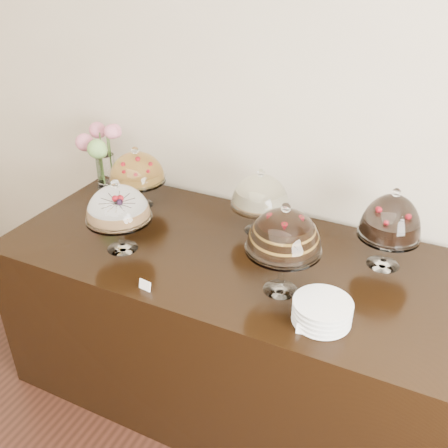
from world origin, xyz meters
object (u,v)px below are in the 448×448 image
at_px(cake_stand_dark_choco, 391,220).
at_px(cake_stand_sugar_sponge, 118,206).
at_px(display_counter, 228,323).
at_px(flower_vase, 101,151).
at_px(cake_stand_fruit_tart, 137,170).
at_px(cake_stand_choco_layer, 284,234).
at_px(plate_stack, 322,312).
at_px(cake_stand_cheesecake, 260,194).

bearing_deg(cake_stand_dark_choco, cake_stand_sugar_sponge, -160.61).
bearing_deg(cake_stand_sugar_sponge, display_counter, 22.33).
bearing_deg(flower_vase, cake_stand_fruit_tart, -17.69).
xyz_separation_m(cake_stand_fruit_tart, flower_vase, (-0.32, 0.10, 0.02)).
height_order(display_counter, cake_stand_choco_layer, cake_stand_choco_layer).
relative_size(cake_stand_fruit_tart, plate_stack, 1.54).
height_order(cake_stand_dark_choco, plate_stack, cake_stand_dark_choco).
height_order(display_counter, cake_stand_cheesecake, cake_stand_cheesecake).
xyz_separation_m(cake_stand_cheesecake, plate_stack, (0.49, -0.55, -0.16)).
xyz_separation_m(cake_stand_sugar_sponge, cake_stand_dark_choco, (1.17, 0.41, 0.01)).
relative_size(cake_stand_sugar_sponge, flower_vase, 0.92).
height_order(display_counter, flower_vase, flower_vase).
bearing_deg(display_counter, cake_stand_sugar_sponge, -157.67).
xyz_separation_m(display_counter, cake_stand_fruit_tart, (-0.66, 0.22, 0.67)).
xyz_separation_m(cake_stand_sugar_sponge, plate_stack, (1.02, -0.10, -0.18)).
xyz_separation_m(display_counter, cake_stand_cheesecake, (0.05, 0.25, 0.66)).
height_order(cake_stand_cheesecake, plate_stack, cake_stand_cheesecake).
bearing_deg(cake_stand_sugar_sponge, cake_stand_dark_choco, 19.39).
bearing_deg(cake_stand_fruit_tart, cake_stand_choco_layer, -21.71).
relative_size(cake_stand_fruit_tart, flower_vase, 0.87).
xyz_separation_m(cake_stand_choco_layer, cake_stand_fruit_tart, (-0.99, 0.39, -0.07)).
bearing_deg(cake_stand_fruit_tart, cake_stand_dark_choco, -0.33).
bearing_deg(plate_stack, display_counter, 151.55).
bearing_deg(plate_stack, cake_stand_sugar_sponge, 174.51).
xyz_separation_m(cake_stand_dark_choco, cake_stand_fruit_tart, (-1.35, 0.01, -0.02)).
distance_m(display_counter, plate_stack, 0.79).
relative_size(cake_stand_choco_layer, cake_stand_dark_choco, 1.07).
height_order(cake_stand_fruit_tart, plate_stack, cake_stand_fruit_tart).
bearing_deg(cake_stand_choco_layer, cake_stand_dark_choco, 46.90).
bearing_deg(cake_stand_cheesecake, cake_stand_choco_layer, -57.07).
bearing_deg(plate_stack, cake_stand_cheesecake, 131.88).
bearing_deg(cake_stand_cheesecake, cake_stand_dark_choco, -3.37).
height_order(cake_stand_sugar_sponge, cake_stand_choco_layer, cake_stand_choco_layer).
xyz_separation_m(cake_stand_cheesecake, cake_stand_dark_choco, (0.64, -0.04, 0.03)).
relative_size(cake_stand_choco_layer, cake_stand_cheesecake, 1.22).
bearing_deg(flower_vase, cake_stand_sugar_sponge, -46.05).
bearing_deg(flower_vase, cake_stand_choco_layer, -20.75).
xyz_separation_m(flower_vase, plate_stack, (1.52, -0.62, -0.19)).
bearing_deg(display_counter, flower_vase, 161.71).
relative_size(cake_stand_dark_choco, flower_vase, 0.98).
distance_m(cake_stand_sugar_sponge, plate_stack, 1.04).
distance_m(display_counter, cake_stand_fruit_tart, 0.96).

